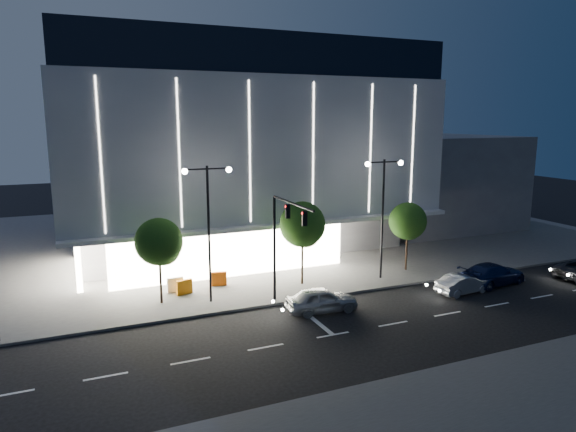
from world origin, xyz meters
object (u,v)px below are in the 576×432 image
(street_lamp_east, at_px, (383,201))
(car_second, at_px, (463,284))
(car_lead, at_px, (322,300))
(barrier_a, at_px, (184,287))
(car_third, at_px, (493,274))
(traffic_mast, at_px, (283,231))
(street_lamp_west, at_px, (208,214))
(tree_right, at_px, (408,223))
(tree_mid, at_px, (303,227))
(tree_left, at_px, (159,244))
(barrier_b, at_px, (175,285))
(barrier_c, at_px, (219,279))

(street_lamp_east, relative_size, car_second, 2.19)
(car_lead, height_order, barrier_a, car_lead)
(street_lamp_east, distance_m, car_third, 9.52)
(street_lamp_east, xyz_separation_m, car_lead, (-7.00, -4.10, -5.19))
(traffic_mast, bearing_deg, street_lamp_west, 146.35)
(tree_right, bearing_deg, car_third, -53.86)
(tree_mid, height_order, car_third, tree_mid)
(street_lamp_west, distance_m, tree_left, 3.69)
(street_lamp_east, distance_m, car_lead, 9.63)
(traffic_mast, xyz_separation_m, street_lamp_west, (-4.00, 2.66, 0.93))
(street_lamp_east, distance_m, barrier_a, 15.38)
(tree_right, relative_size, barrier_a, 5.01)
(car_lead, xyz_separation_m, barrier_a, (-7.29, 6.17, -0.12))
(barrier_b, relative_size, barrier_c, 1.00)
(car_third, bearing_deg, tree_mid, 60.40)
(barrier_b, bearing_deg, car_third, -20.77)
(tree_right, bearing_deg, barrier_b, 174.13)
(tree_left, xyz_separation_m, car_third, (22.79, -5.19, -3.24))
(car_third, bearing_deg, car_lead, 82.20)
(traffic_mast, relative_size, car_second, 1.72)
(traffic_mast, relative_size, car_third, 1.29)
(car_second, xyz_separation_m, barrier_a, (-17.85, 6.89, -0.03))
(car_third, relative_size, barrier_c, 4.96)
(street_lamp_east, bearing_deg, tree_right, 18.63)
(street_lamp_west, relative_size, tree_right, 1.63)
(traffic_mast, relative_size, street_lamp_east, 0.79)
(traffic_mast, height_order, car_lead, traffic_mast)
(car_second, bearing_deg, tree_left, 68.38)
(street_lamp_east, relative_size, barrier_b, 8.18)
(tree_mid, distance_m, barrier_c, 7.02)
(tree_right, distance_m, car_lead, 11.68)
(traffic_mast, xyz_separation_m, barrier_c, (-2.63, 5.61, -4.38))
(traffic_mast, distance_m, car_third, 16.45)
(car_second, bearing_deg, barrier_a, 63.94)
(street_lamp_west, height_order, tree_left, street_lamp_west)
(street_lamp_east, xyz_separation_m, tree_mid, (-5.97, 1.02, -1.62))
(traffic_mast, height_order, tree_left, traffic_mast)
(barrier_a, bearing_deg, street_lamp_west, -72.85)
(street_lamp_west, relative_size, barrier_a, 8.18)
(tree_right, height_order, barrier_a, tree_right)
(car_lead, xyz_separation_m, car_third, (13.82, -0.07, 0.02))
(car_lead, xyz_separation_m, barrier_c, (-4.64, 7.05, -0.12))
(tree_mid, height_order, barrier_b, tree_mid)
(barrier_b, xyz_separation_m, barrier_c, (3.13, 0.10, 0.00))
(barrier_c, bearing_deg, tree_left, -144.48)
(street_lamp_east, distance_m, tree_right, 3.81)
(car_third, xyz_separation_m, barrier_c, (-18.46, 7.12, -0.14))
(street_lamp_east, relative_size, tree_left, 1.57)
(barrier_a, bearing_deg, barrier_b, 106.20)
(barrier_c, bearing_deg, traffic_mast, -53.30)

